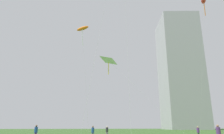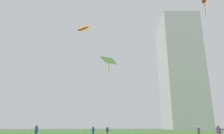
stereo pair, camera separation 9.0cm
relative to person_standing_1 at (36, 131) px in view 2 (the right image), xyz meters
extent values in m
cylinder|color=#1E478C|center=(0.00, 0.00, 0.17)|extent=(0.39, 0.39, 0.67)
sphere|color=brown|center=(0.00, 0.00, 0.62)|extent=(0.23, 0.23, 0.23)
cylinder|color=#1E478C|center=(6.82, 0.49, 0.10)|extent=(0.36, 0.36, 0.62)
sphere|color=brown|center=(6.82, 0.49, 0.51)|extent=(0.21, 0.21, 0.21)
cylinder|color=#2D2D33|center=(9.32, 4.51, 0.10)|extent=(0.36, 0.36, 0.62)
sphere|color=beige|center=(9.32, 4.51, 0.52)|extent=(0.21, 0.21, 0.21)
cylinder|color=#593372|center=(20.78, -0.75, 0.07)|extent=(0.35, 0.35, 0.61)
sphere|color=tan|center=(20.78, -0.75, 0.48)|extent=(0.21, 0.21, 0.21)
cylinder|color=#593372|center=(17.04, -9.72, 0.16)|extent=(0.38, 0.38, 0.66)
sphere|color=#997051|center=(17.04, -9.72, 0.60)|extent=(0.23, 0.23, 0.23)
cylinder|color=silver|center=(6.35, 12.36, 9.35)|extent=(2.01, 1.55, 20.71)
ellipsoid|color=orange|center=(5.36, 11.59, 19.71)|extent=(2.65, 1.47, 1.36)
cylinder|color=white|center=(5.36, 11.59, 17.72)|extent=(0.39, 0.32, 3.37)
cylinder|color=silver|center=(24.50, 2.02, 9.69)|extent=(0.38, 5.73, 21.39)
ellipsoid|color=red|center=(24.32, -0.84, 20.38)|extent=(3.19, 4.10, 2.35)
cylinder|color=orange|center=(24.32, -0.84, 18.89)|extent=(0.30, 0.43, 2.38)
cylinder|color=silver|center=(15.08, 3.65, 5.23)|extent=(10.53, 5.41, 12.48)
pyramid|color=white|center=(9.84, 6.35, 11.51)|extent=(2.84, 2.54, 0.90)
cylinder|color=yellow|center=(9.82, 6.34, 10.08)|extent=(0.12, 0.14, 2.19)
cylinder|color=silver|center=(7.19, -6.64, 14.29)|extent=(4.72, 1.43, 30.58)
cylinder|color=silver|center=(9.08, -8.14, 13.71)|extent=(0.02, 2.35, 29.42)
cube|color=#A8A8AD|center=(64.36, 79.31, 31.19)|extent=(24.83, 28.85, 64.38)
camera|label=1|loc=(4.07, -26.86, 0.55)|focal=33.06mm
camera|label=2|loc=(4.15, -26.88, 0.55)|focal=33.06mm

